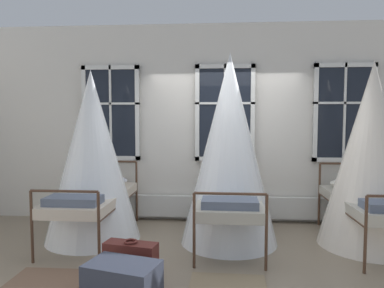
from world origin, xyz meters
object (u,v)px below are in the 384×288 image
(cot_first, at_px, (92,158))
(cot_third, at_px, (371,157))
(cot_second, at_px, (229,152))
(travel_trunk, at_px, (123,287))
(suitcase_dark, at_px, (131,263))

(cot_first, height_order, cot_third, cot_third)
(cot_second, bearing_deg, cot_third, -89.10)
(cot_third, relative_size, travel_trunk, 3.92)
(suitcase_dark, distance_m, travel_trunk, 0.52)
(cot_second, bearing_deg, cot_first, 91.02)
(cot_second, height_order, suitcase_dark, cot_second)
(cot_first, relative_size, suitcase_dark, 4.12)
(cot_second, relative_size, cot_third, 1.05)
(cot_first, distance_m, travel_trunk, 2.32)
(suitcase_dark, bearing_deg, travel_trunk, -73.03)
(cot_second, bearing_deg, travel_trunk, 152.84)
(cot_first, height_order, travel_trunk, cot_first)
(cot_second, distance_m, travel_trunk, 2.39)
(cot_third, bearing_deg, suitcase_dark, 114.69)
(suitcase_dark, bearing_deg, cot_second, 63.33)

